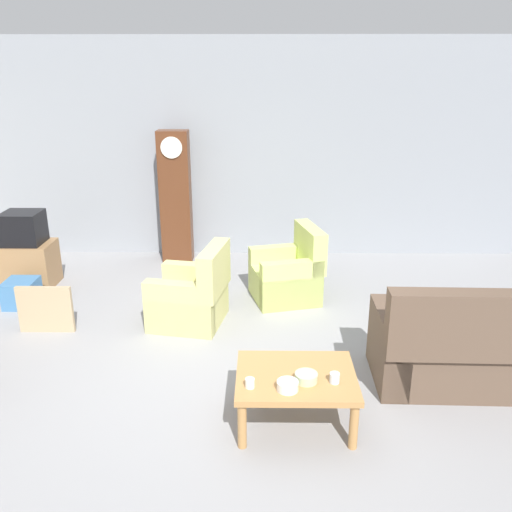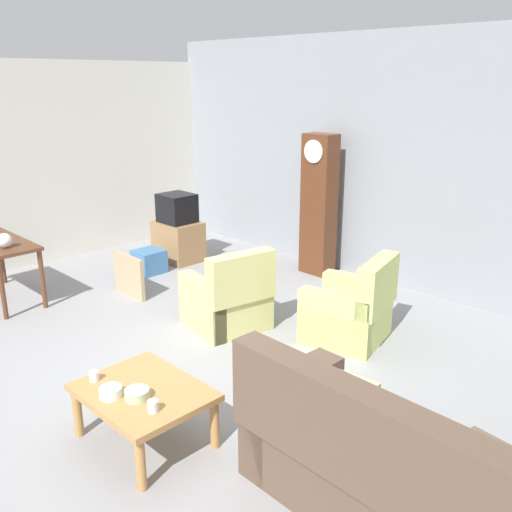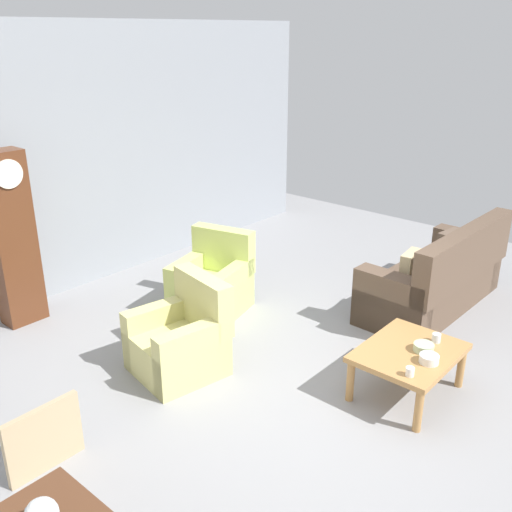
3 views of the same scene
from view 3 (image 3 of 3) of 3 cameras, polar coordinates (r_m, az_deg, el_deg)
The scene contains 12 objects.
ground_plane at distance 5.49m, azimuth 4.70°, elevation -12.70°, with size 10.40×10.40×0.00m, color gray.
garage_door_wall at distance 7.40m, azimuth -18.15°, elevation 8.92°, with size 8.40×0.16×3.20m, color gray.
couch_floral at distance 7.08m, azimuth 17.43°, elevation -2.21°, with size 2.12×0.93×1.04m.
armchair_olive_near at distance 5.60m, azimuth -7.42°, elevation -8.39°, with size 0.92×0.89×0.92m.
armchair_olive_far at distance 6.74m, azimuth -4.32°, elevation -2.87°, with size 0.95×0.93×0.92m.
coffee_table_wood at distance 5.36m, azimuth 14.85°, elevation -9.57°, with size 0.96×0.76×0.44m.
grandfather_clock at distance 6.74m, azimuth -22.92°, elevation 1.53°, with size 0.44×0.30×1.93m.
framed_picture_leaning at distance 4.73m, azimuth -20.22°, elevation -16.59°, with size 0.60×0.05×0.53m, color tan.
cup_white_porcelain at distance 4.95m, azimuth 14.97°, elevation -10.98°, with size 0.07×0.07×0.08m, color white.
cup_blue_rimmed at distance 5.51m, azimuth 17.39°, elevation -7.73°, with size 0.08×0.08×0.08m, color silver.
bowl_white_stacked at distance 5.17m, azimuth 16.73°, elevation -9.71°, with size 0.17×0.17×0.07m, color white.
bowl_shallow_green at distance 5.33m, azimuth 16.24°, elevation -8.66°, with size 0.18×0.18×0.07m, color #B2C69E.
Camera 3 is at (-3.70, -2.64, 3.08)m, focal length 40.49 mm.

